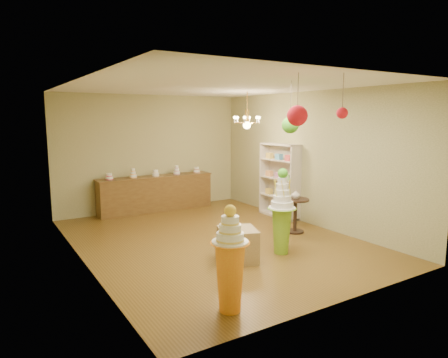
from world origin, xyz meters
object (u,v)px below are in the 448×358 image
sideboard (156,193)px  pedestal_green (282,219)px  pedestal_orange (230,268)px  round_table (295,211)px

sideboard → pedestal_green: bearing=-81.7°
pedestal_green → pedestal_orange: pedestal_green is taller
pedestal_orange → sideboard: 5.80m
pedestal_green → round_table: 1.41m
pedestal_orange → sideboard: size_ratio=0.45×
sideboard → round_table: bearing=-63.2°
pedestal_green → round_table: bearing=38.2°
round_table → pedestal_orange: bearing=-144.1°
pedestal_orange → sideboard: pedestal_orange is taller
round_table → pedestal_green: bearing=-141.8°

